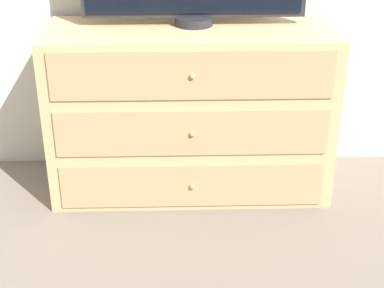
{
  "coord_description": "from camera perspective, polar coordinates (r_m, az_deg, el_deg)",
  "views": [
    {
      "loc": [
        0.0,
        -2.64,
        1.4
      ],
      "look_at": [
        0.04,
        -1.44,
        0.8
      ],
      "focal_mm": 55.0,
      "sensor_mm": 36.0,
      "label": 1
    }
  ],
  "objects": [
    {
      "name": "dresser",
      "position": [
        2.6,
        -0.21,
        3.17
      ],
      "size": [
        1.22,
        0.47,
        0.75
      ],
      "color": "tan",
      "rests_on": "ground_plane"
    },
    {
      "name": "ground_plane",
      "position": [
        2.99,
        -1.5,
        -1.46
      ],
      "size": [
        12.0,
        12.0,
        0.0
      ],
      "primitive_type": "plane",
      "color": "#70665B"
    }
  ]
}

